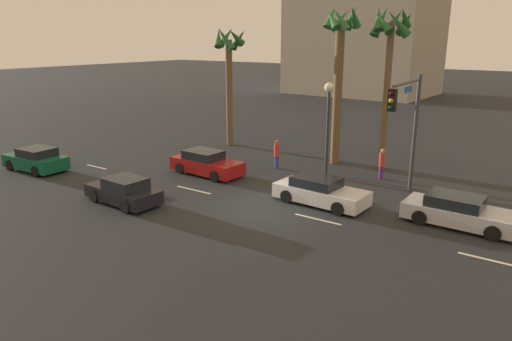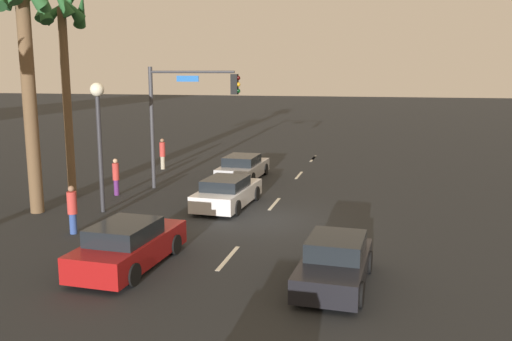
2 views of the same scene
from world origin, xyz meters
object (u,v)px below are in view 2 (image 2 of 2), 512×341
object	(u,v)px
car_3	(129,246)
pedestrian_2	(116,176)
palm_tree_1	(62,33)
car_1	(335,263)
car_2	(227,193)
traffic_signal	(181,107)
palm_tree_0	(25,48)
streetlamp	(99,121)
car_4	(243,168)
pedestrian_0	(162,153)
pedestrian_1	(72,209)

from	to	relation	value
car_3	pedestrian_2	size ratio (longest dim) A/B	2.59
car_3	palm_tree_1	distance (m)	12.56
pedestrian_2	car_3	bearing A→B (deg)	-150.55
car_1	pedestrian_2	xyz separation A→B (m)	(8.71, 11.03, 0.33)
car_2	traffic_signal	world-z (taller)	traffic_signal
car_2	palm_tree_1	xyz separation A→B (m)	(0.22, 7.63, 6.83)
car_1	palm_tree_1	xyz separation A→B (m)	(8.01, 12.96, 6.84)
car_3	palm_tree_0	world-z (taller)	palm_tree_0
streetlamp	palm_tree_1	bearing A→B (deg)	51.28
streetlamp	palm_tree_0	distance (m)	3.95
traffic_signal	car_1	bearing A→B (deg)	-141.71
car_4	streetlamp	world-z (taller)	streetlamp
pedestrian_0	pedestrian_1	size ratio (longest dim) A/B	1.05
traffic_signal	pedestrian_0	size ratio (longest dim) A/B	3.25
car_2	pedestrian_0	bearing A→B (deg)	38.50
car_2	streetlamp	xyz separation A→B (m)	(-2.07, 4.78, 3.18)
car_4	pedestrian_2	size ratio (longest dim) A/B	2.67
car_4	pedestrian_1	world-z (taller)	pedestrian_1
car_4	pedestrian_0	bearing A→B (deg)	71.34
traffic_signal	pedestrian_1	size ratio (longest dim) A/B	3.40
car_3	palm_tree_1	world-z (taller)	palm_tree_1
streetlamp	pedestrian_1	distance (m)	4.25
pedestrian_1	palm_tree_0	distance (m)	6.97
pedestrian_1	palm_tree_1	world-z (taller)	palm_tree_1
car_1	palm_tree_1	size ratio (longest dim) A/B	0.42
palm_tree_0	palm_tree_1	distance (m)	3.09
car_3	streetlamp	distance (m)	7.68
pedestrian_0	pedestrian_2	bearing A→B (deg)	-174.91
streetlamp	palm_tree_0	size ratio (longest dim) A/B	0.55
pedestrian_2	palm_tree_0	world-z (taller)	palm_tree_0
car_4	streetlamp	bearing A→B (deg)	154.67
car_1	pedestrian_1	bearing A→B (deg)	74.61
car_2	car_3	size ratio (longest dim) A/B	1.01
car_2	streetlamp	distance (m)	6.11
palm_tree_0	streetlamp	bearing A→B (deg)	-75.15
car_2	pedestrian_1	distance (m)	6.70
palm_tree_0	car_1	bearing A→B (deg)	-111.54
car_1	palm_tree_0	size ratio (longest dim) A/B	0.42
car_1	palm_tree_0	world-z (taller)	palm_tree_0
pedestrian_0	pedestrian_2	size ratio (longest dim) A/B	1.05
pedestrian_2	palm_tree_0	xyz separation A→B (m)	(-3.68, 1.71, 5.73)
car_4	pedestrian_2	world-z (taller)	pedestrian_2
car_1	palm_tree_0	xyz separation A→B (m)	(5.03, 12.75, 6.06)
car_2	pedestrian_1	bearing A→B (deg)	140.44
pedestrian_0	pedestrian_1	distance (m)	13.28
traffic_signal	pedestrian_2	xyz separation A→B (m)	(-2.02, 2.56, -3.12)
car_1	palm_tree_1	bearing A→B (deg)	58.26
car_3	streetlamp	bearing A→B (deg)	34.86
car_3	streetlamp	xyz separation A→B (m)	(5.75, 4.01, 3.15)
car_4	traffic_signal	world-z (taller)	traffic_signal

